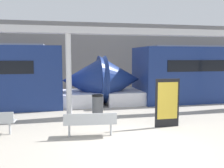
% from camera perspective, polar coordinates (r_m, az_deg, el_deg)
% --- Properties ---
extents(ground_plane, '(60.00, 60.00, 0.00)m').
position_cam_1_polar(ground_plane, '(7.69, 5.48, -13.35)').
color(ground_plane, '#A8A093').
extents(station_wall, '(56.00, 0.20, 5.00)m').
position_cam_1_polar(station_wall, '(18.10, -5.27, 6.01)').
color(station_wall, gray).
rests_on(station_wall, ground_plane).
extents(bench_near, '(1.73, 0.61, 0.80)m').
position_cam_1_polar(bench_near, '(8.12, -4.99, -8.60)').
color(bench_near, '#ADB2B7').
rests_on(bench_near, ground_plane).
extents(trash_bin, '(0.47, 0.47, 0.98)m').
position_cam_1_polar(trash_bin, '(10.56, -3.32, -5.10)').
color(trash_bin, '#4C4F54').
rests_on(trash_bin, ground_plane).
extents(poster_board, '(0.92, 0.07, 1.78)m').
position_cam_1_polar(poster_board, '(9.36, 12.51, -4.18)').
color(poster_board, black).
rests_on(poster_board, ground_plane).
extents(support_column_near, '(0.24, 0.24, 3.52)m').
position_cam_1_polar(support_column_near, '(10.68, -9.86, 1.80)').
color(support_column_near, silver).
rests_on(support_column_near, ground_plane).
extents(canopy_beam, '(28.00, 0.60, 0.28)m').
position_cam_1_polar(canopy_beam, '(10.70, -10.06, 12.01)').
color(canopy_beam, '#B7B7BC').
rests_on(canopy_beam, support_column_near).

